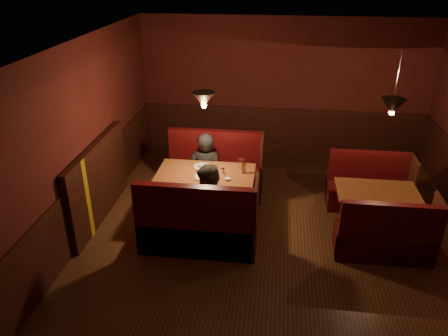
# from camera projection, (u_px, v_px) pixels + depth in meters

# --- Properties ---
(room) EXTENTS (6.02, 7.02, 2.92)m
(room) POSITION_uv_depth(u_px,v_px,m) (262.00, 179.00, 6.28)
(room) COLOR #472B15
(room) RESTS_ON ground
(main_table) EXTENTS (1.56, 0.94, 1.09)m
(main_table) POSITION_uv_depth(u_px,v_px,m) (206.00, 184.00, 7.01)
(main_table) COLOR brown
(main_table) RESTS_ON ground
(main_bench_far) EXTENTS (1.71, 0.61, 1.17)m
(main_bench_far) POSITION_uv_depth(u_px,v_px,m) (216.00, 175.00, 7.91)
(main_bench_far) COLOR #350A0C
(main_bench_far) RESTS_ON ground
(main_bench_near) EXTENTS (1.71, 0.61, 1.17)m
(main_bench_near) POSITION_uv_depth(u_px,v_px,m) (198.00, 229.00, 6.34)
(main_bench_near) COLOR #350A0C
(main_bench_near) RESTS_ON ground
(second_table) EXTENTS (1.24, 0.79, 0.70)m
(second_table) POSITION_uv_depth(u_px,v_px,m) (376.00, 201.00, 6.78)
(second_table) COLOR brown
(second_table) RESTS_ON ground
(second_bench_far) EXTENTS (1.37, 0.51, 0.98)m
(second_bench_far) POSITION_uv_depth(u_px,v_px,m) (368.00, 190.00, 7.52)
(second_bench_far) COLOR #350A0C
(second_bench_far) RESTS_ON ground
(second_bench_near) EXTENTS (1.37, 0.51, 0.98)m
(second_bench_near) POSITION_uv_depth(u_px,v_px,m) (385.00, 240.00, 6.21)
(second_bench_near) COLOR #350A0C
(second_bench_near) RESTS_ON ground
(diner_a) EXTENTS (0.60, 0.39, 1.63)m
(diner_a) POSITION_uv_depth(u_px,v_px,m) (206.00, 158.00, 7.49)
(diner_a) COLOR black
(diner_a) RESTS_ON ground
(diner_b) EXTENTS (0.88, 0.73, 1.61)m
(diner_b) POSITION_uv_depth(u_px,v_px,m) (211.00, 195.00, 6.37)
(diner_b) COLOR #35322A
(diner_b) RESTS_ON ground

